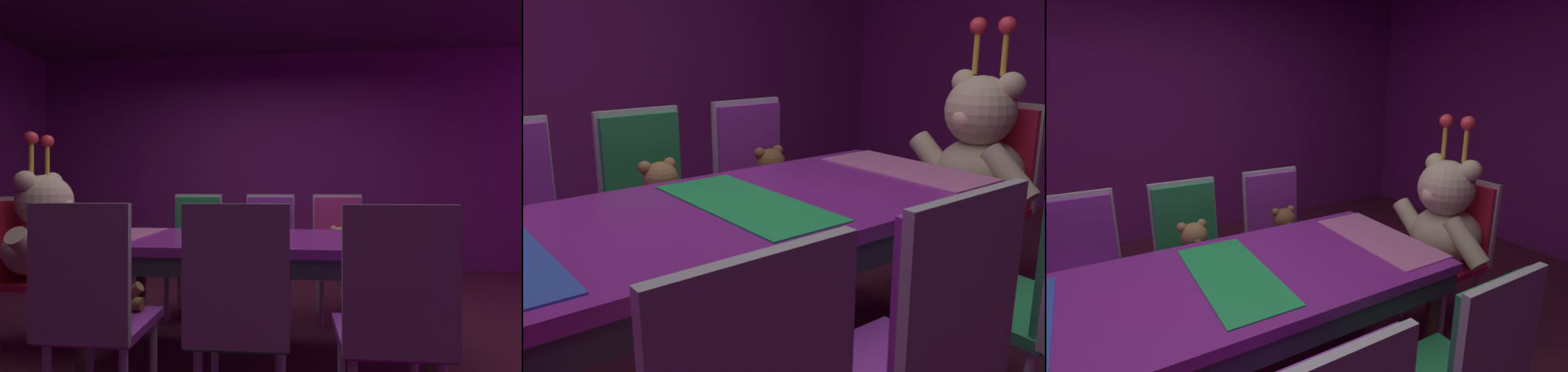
{
  "view_description": "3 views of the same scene",
  "coord_description": "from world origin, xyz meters",
  "views": [
    {
      "loc": [
        -2.29,
        -0.21,
        1.05
      ],
      "look_at": [
        0.13,
        -0.01,
        1.05
      ],
      "focal_mm": 25.73,
      "sensor_mm": 36.0,
      "label": 1
    },
    {
      "loc": [
        1.6,
        -1.07,
        1.32
      ],
      "look_at": [
        0.11,
        0.09,
        0.81
      ],
      "focal_mm": 39.18,
      "sensor_mm": 36.0,
      "label": 2
    },
    {
      "loc": [
        1.53,
        -0.52,
        1.59
      ],
      "look_at": [
        0.08,
        0.34,
        1.13
      ],
      "focal_mm": 26.68,
      "sensor_mm": 36.0,
      "label": 3
    }
  ],
  "objects": [
    {
      "name": "chair_right_0",
      "position": [
        0.84,
        -0.59,
        0.6
      ],
      "size": [
        0.42,
        0.41,
        0.98
      ],
      "rotation": [
        0.0,
        0.0,
        3.14
      ],
      "color": "#CC338C",
      "rests_on": "ground_plane"
    },
    {
      "name": "teddy_right_0",
      "position": [
        0.7,
        -0.59,
        0.58
      ],
      "size": [
        0.23,
        0.3,
        0.28
      ],
      "rotation": [
        0.0,
        0.0,
        3.14
      ],
      "color": "tan",
      "rests_on": "chair_right_0"
    },
    {
      "name": "chair_left_2",
      "position": [
        -0.82,
        0.61,
        0.6
      ],
      "size": [
        0.42,
        0.41,
        0.98
      ],
      "color": "purple",
      "rests_on": "ground_plane"
    },
    {
      "name": "chair_right_1",
      "position": [
        0.84,
        -0.03,
        0.6
      ],
      "size": [
        0.42,
        0.41,
        0.98
      ],
      "rotation": [
        0.0,
        0.0,
        3.14
      ],
      "color": "purple",
      "rests_on": "ground_plane"
    },
    {
      "name": "banquet_table",
      "position": [
        0.0,
        0.0,
        0.65
      ],
      "size": [
        0.9,
        2.02,
        0.75
      ],
      "color": "purple",
      "rests_on": "ground_plane"
    },
    {
      "name": "king_teddy_bear",
      "position": [
        0.0,
        1.37,
        0.76
      ],
      "size": [
        0.73,
        0.57,
        0.94
      ],
      "rotation": [
        0.0,
        0.0,
        -1.57
      ],
      "color": "beige",
      "rests_on": "throne_chair"
    },
    {
      "name": "wall_right",
      "position": [
        2.6,
        0.0,
        1.4
      ],
      "size": [
        0.12,
        6.4,
        2.8
      ],
      "primitive_type": "cube",
      "color": "#721E72",
      "rests_on": "ground_plane"
    },
    {
      "name": "throne_chair",
      "position": [
        0.0,
        1.54,
        0.6
      ],
      "size": [
        0.41,
        0.42,
        0.98
      ],
      "rotation": [
        0.0,
        0.0,
        -1.57
      ],
      "color": "red",
      "rests_on": "ground_plane"
    },
    {
      "name": "chair_left_0",
      "position": [
        -0.84,
        -0.6,
        0.6
      ],
      "size": [
        0.42,
        0.41,
        0.98
      ],
      "color": "purple",
      "rests_on": "ground_plane"
    },
    {
      "name": "teddy_left_2",
      "position": [
        -0.68,
        0.61,
        0.59
      ],
      "size": [
        0.25,
        0.32,
        0.3
      ],
      "color": "brown",
      "rests_on": "chair_left_2"
    },
    {
      "name": "chair_right_2",
      "position": [
        0.83,
        0.6,
        0.6
      ],
      "size": [
        0.42,
        0.41,
        0.98
      ],
      "rotation": [
        0.0,
        0.0,
        3.14
      ],
      "color": "#268C4C",
      "rests_on": "ground_plane"
    },
    {
      "name": "ground_plane",
      "position": [
        0.0,
        0.0,
        0.0
      ],
      "size": [
        7.9,
        7.9,
        0.0
      ],
      "primitive_type": "plane",
      "color": "#591E33"
    },
    {
      "name": "teddy_left_1",
      "position": [
        -0.67,
        -0.0,
        0.6
      ],
      "size": [
        0.26,
        0.34,
        0.32
      ],
      "color": "#9E7247",
      "rests_on": "chair_left_1"
    },
    {
      "name": "chair_left_1",
      "position": [
        -0.82,
        -0.0,
        0.6
      ],
      "size": [
        0.42,
        0.41,
        0.98
      ],
      "color": "#268C4C",
      "rests_on": "ground_plane"
    }
  ]
}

